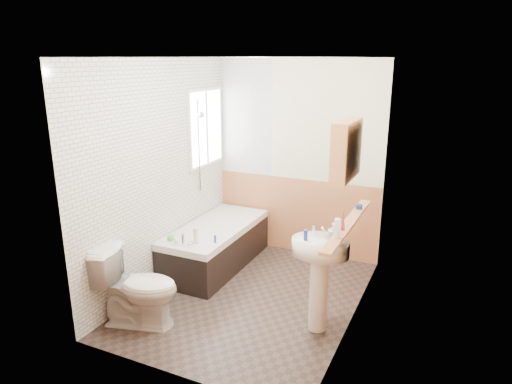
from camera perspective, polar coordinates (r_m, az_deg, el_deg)
floor at (r=5.08m, az=-0.73°, el=-12.98°), size 2.80×2.80×0.00m
ceiling at (r=4.43m, az=-0.85°, el=16.48°), size 2.80×2.80×0.00m
wall_back at (r=5.87m, az=5.19°, el=4.10°), size 2.20×0.02×2.50m
wall_front at (r=3.45m, az=-10.99°, el=-5.06°), size 2.20×0.02×2.50m
wall_left at (r=5.16m, az=-11.97°, el=2.10°), size 0.02×2.80×2.50m
wall_right at (r=4.26m, az=12.81°, el=-1.00°), size 0.02×2.80×2.50m
wainscot_right at (r=4.54m, az=11.94°, el=-10.04°), size 0.01×2.80×1.00m
wainscot_front at (r=3.80m, az=-10.16°, el=-15.54°), size 2.20×0.01×1.00m
wainscot_back at (r=6.05m, az=4.94°, el=-2.90°), size 2.20×0.01×1.00m
tile_cladding_left at (r=5.15m, az=-11.78°, el=2.08°), size 0.01×2.80×2.50m
tile_return_back at (r=6.04m, az=-1.34°, el=9.33°), size 0.75×0.01×1.50m
window at (r=5.83m, az=-6.25°, el=7.99°), size 0.03×0.79×0.99m
bathtub at (r=5.70m, az=-5.02°, el=-6.57°), size 0.70×1.61×0.67m
shower_riser at (r=5.65m, az=-7.10°, el=6.72°), size 0.10×0.08×1.14m
toilet at (r=4.60m, az=-14.55°, el=-11.47°), size 0.87×0.63×0.77m
sink at (r=4.29m, az=7.96°, el=-9.19°), size 0.53×0.43×1.03m
pine_shelf at (r=4.26m, az=11.47°, el=-3.95°), size 0.10×1.50×0.03m
medicine_cabinet at (r=3.96m, az=11.20°, el=5.21°), size 0.14×0.56×0.50m
foam_can at (r=3.86m, az=10.11°, el=-4.50°), size 0.06×0.06×0.17m
green_bottle at (r=4.03m, az=10.85°, el=-3.40°), size 0.05×0.05×0.19m
black_jar at (r=4.65m, az=12.76°, el=-1.82°), size 0.07×0.07×0.04m
soap_bottle at (r=4.10m, az=9.55°, el=-5.83°), size 0.14×0.21×0.09m
clear_bottle at (r=4.14m, az=6.23°, el=-5.37°), size 0.05×0.05×0.10m
blue_gel at (r=5.08m, az=-7.55°, el=-5.49°), size 0.05×0.04×0.17m
cream_jar at (r=5.23m, az=-10.60°, el=-5.73°), size 0.10×0.10×0.05m
orange_bottle at (r=5.09m, az=-5.14°, el=-5.88°), size 0.04×0.04×0.09m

